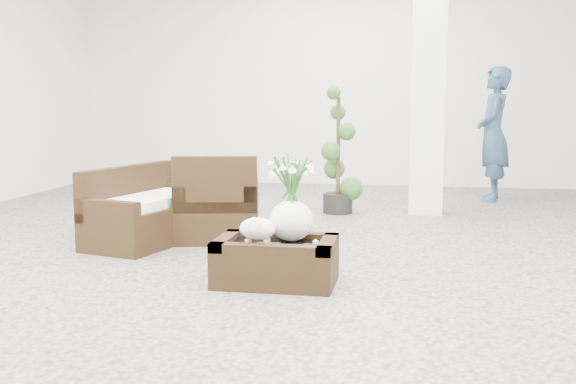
% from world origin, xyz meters
% --- Properties ---
extents(ground, '(11.00, 11.00, 0.00)m').
position_xyz_m(ground, '(0.00, 0.00, 0.00)').
color(ground, gray).
rests_on(ground, ground).
extents(column, '(0.40, 0.40, 3.50)m').
position_xyz_m(column, '(1.20, 2.80, 1.75)').
color(column, white).
rests_on(column, ground).
extents(coffee_table, '(0.90, 0.60, 0.31)m').
position_xyz_m(coffee_table, '(0.02, -0.71, 0.16)').
color(coffee_table, black).
rests_on(coffee_table, ground).
extents(sheep_figurine, '(0.28, 0.23, 0.21)m').
position_xyz_m(sheep_figurine, '(-0.10, -0.81, 0.42)').
color(sheep_figurine, white).
rests_on(sheep_figurine, coffee_table).
extents(planter_narcissus, '(0.44, 0.44, 0.80)m').
position_xyz_m(planter_narcissus, '(0.12, -0.61, 0.71)').
color(planter_narcissus, white).
rests_on(planter_narcissus, coffee_table).
extents(tealight, '(0.04, 0.04, 0.03)m').
position_xyz_m(tealight, '(0.32, -0.69, 0.33)').
color(tealight, white).
rests_on(tealight, coffee_table).
extents(armchair, '(0.95, 0.92, 0.86)m').
position_xyz_m(armchair, '(-0.88, 0.83, 0.43)').
color(armchair, black).
rests_on(armchair, ground).
extents(loveseat, '(1.01, 1.52, 0.74)m').
position_xyz_m(loveseat, '(-1.48, 0.56, 0.37)').
color(loveseat, black).
rests_on(loveseat, ground).
extents(topiary, '(0.41, 0.41, 1.52)m').
position_xyz_m(topiary, '(0.14, 2.62, 0.76)').
color(topiary, '#2B511A').
rests_on(topiary, ground).
extents(shopper, '(0.51, 0.72, 1.84)m').
position_xyz_m(shopper, '(2.13, 4.04, 0.92)').
color(shopper, '#2A495F').
rests_on(shopper, ground).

